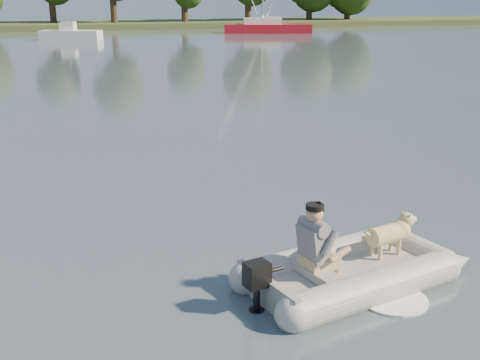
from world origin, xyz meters
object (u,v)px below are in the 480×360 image
object	(u,v)px
motorboat	(70,28)
sailboat	(267,28)
man	(315,240)
dog	(386,238)
dinghy	(356,244)

from	to	relation	value
motorboat	sailboat	distance (m)	18.22
man	sailboat	bearing A→B (deg)	57.44
man	dog	xyz separation A→B (m)	(1.13, 0.28, -0.22)
dinghy	man	bearing A→B (deg)	175.76
dinghy	dog	bearing A→B (deg)	4.57
dinghy	sailboat	distance (m)	50.63
dinghy	motorboat	distance (m)	44.03
man	motorboat	bearing A→B (deg)	77.97
dog	motorboat	bearing A→B (deg)	79.45
man	dog	distance (m)	1.18
dinghy	sailboat	bearing A→B (deg)	58.04
dog	motorboat	distance (m)	43.88
dinghy	dog	world-z (taller)	dinghy
motorboat	man	bearing A→B (deg)	-67.91
man	sailboat	world-z (taller)	sailboat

